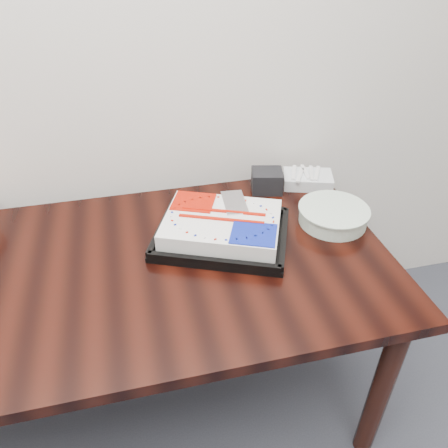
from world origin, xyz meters
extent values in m
plane|color=white|center=(0.00, 2.50, 1.35)|extent=(5.00, 0.00, 5.00)
cube|color=black|center=(0.00, 2.00, 0.73)|extent=(1.80, 0.90, 0.04)
cylinder|color=black|center=(0.82, 1.63, 0.35)|extent=(0.07, 0.07, 0.71)
cylinder|color=black|center=(0.82, 2.37, 0.35)|extent=(0.07, 0.07, 0.71)
cube|color=black|center=(0.37, 2.08, 0.76)|extent=(0.54, 0.49, 0.02)
cube|color=white|center=(0.37, 2.08, 0.80)|extent=(0.47, 0.42, 0.07)
cube|color=#B01203|center=(0.26, 2.15, 0.84)|extent=(0.18, 0.17, 0.00)
cube|color=#0D1D91|center=(0.49, 2.00, 0.84)|extent=(0.18, 0.17, 0.00)
cube|color=silver|center=(0.40, 2.17, 0.84)|extent=(0.09, 0.16, 0.00)
cylinder|color=white|center=(0.79, 2.08, 0.78)|extent=(0.24, 0.24, 0.06)
cylinder|color=white|center=(0.79, 2.08, 0.81)|extent=(0.25, 0.25, 0.01)
cube|color=silver|center=(0.80, 2.35, 0.77)|extent=(0.23, 0.18, 0.05)
cube|color=black|center=(0.62, 2.35, 0.79)|extent=(0.14, 0.13, 0.09)
camera|label=1|loc=(0.10, 0.90, 1.67)|focal=35.00mm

